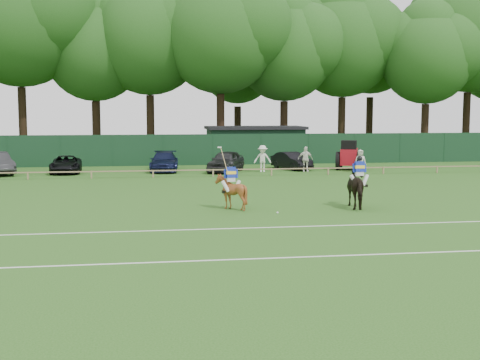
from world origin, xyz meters
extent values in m
plane|color=#1E4C14|center=(0.00, 0.00, 0.00)|extent=(160.00, 160.00, 0.00)
imported|color=black|center=(6.04, 3.22, 0.93)|extent=(1.12, 2.26, 1.87)
imported|color=brown|center=(0.20, 3.72, 0.79)|extent=(1.30, 1.46, 1.59)
imported|color=black|center=(-9.05, 21.93, 0.61)|extent=(2.22, 4.50, 1.23)
imported|color=#111737|center=(-2.11, 22.29, 0.70)|extent=(2.33, 4.96, 1.40)
imported|color=#29292C|center=(2.28, 21.06, 0.77)|extent=(3.54, 4.86, 1.54)
imported|color=black|center=(7.41, 22.22, 0.65)|extent=(2.65, 4.17, 1.30)
imported|color=silver|center=(4.88, 20.60, 0.96)|extent=(1.33, 0.89, 1.92)
imported|color=white|center=(7.97, 20.31, 0.91)|extent=(1.11, 0.54, 1.83)
imported|color=beige|center=(11.72, 19.14, 0.82)|extent=(0.85, 0.60, 1.64)
cube|color=silver|center=(6.04, 3.22, 1.57)|extent=(0.37, 0.28, 0.18)
cube|color=#172AA6|center=(6.04, 3.22, 1.89)|extent=(0.42, 0.33, 0.51)
cube|color=yellow|center=(6.04, 3.22, 1.87)|extent=(0.44, 0.31, 0.18)
sphere|color=black|center=(6.04, 3.22, 2.26)|extent=(0.25, 0.25, 0.25)
cylinder|color=silver|center=(6.30, 3.16, 1.27)|extent=(0.42, 0.33, 0.59)
cylinder|color=silver|center=(5.78, 3.18, 1.27)|extent=(0.42, 0.35, 0.59)
cube|color=silver|center=(0.20, 3.72, 1.35)|extent=(0.36, 0.26, 0.18)
cube|color=#172AA6|center=(0.20, 3.72, 1.67)|extent=(0.40, 0.31, 0.51)
cube|color=yellow|center=(0.20, 3.72, 1.65)|extent=(0.43, 0.29, 0.18)
sphere|color=black|center=(0.20, 3.72, 2.04)|extent=(0.25, 0.25, 0.25)
cylinder|color=silver|center=(0.46, 3.67, 1.05)|extent=(0.42, 0.34, 0.59)
cylinder|color=silver|center=(-0.06, 3.67, 1.05)|extent=(0.42, 0.33, 0.59)
cylinder|color=tan|center=(-0.10, 3.76, 2.22)|extent=(0.28, 0.57, 1.17)
sphere|color=silver|center=(2.01, 2.16, 0.04)|extent=(0.09, 0.09, 0.09)
cube|color=silver|center=(0.00, -6.00, 0.01)|extent=(60.00, 0.10, 0.01)
cube|color=silver|center=(0.00, -1.00, 0.01)|extent=(60.00, 0.10, 0.01)
cube|color=#997F5B|center=(0.00, 18.00, 0.45)|extent=(62.00, 0.08, 0.08)
cube|color=#14351E|center=(0.00, 27.00, 1.25)|extent=(92.00, 0.04, 2.50)
cube|color=#14331E|center=(6.00, 30.00, 1.40)|extent=(8.00, 4.00, 2.80)
cube|color=black|center=(6.00, 30.00, 2.92)|extent=(8.40, 4.40, 0.24)
cube|color=#A20E1B|center=(11.65, 21.50, 0.96)|extent=(1.91, 2.48, 1.19)
cube|color=black|center=(11.52, 21.16, 1.78)|extent=(1.46, 1.51, 0.82)
cylinder|color=black|center=(10.70, 21.19, 0.69)|extent=(0.76, 1.38, 1.37)
cylinder|color=black|center=(12.14, 20.62, 0.69)|extent=(0.76, 1.38, 1.37)
cylinder|color=black|center=(11.35, 22.60, 0.37)|extent=(0.52, 0.78, 0.73)
cylinder|color=black|center=(12.63, 22.10, 0.37)|extent=(0.52, 0.78, 0.73)
camera|label=1|loc=(-3.79, -24.62, 4.47)|focal=48.00mm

